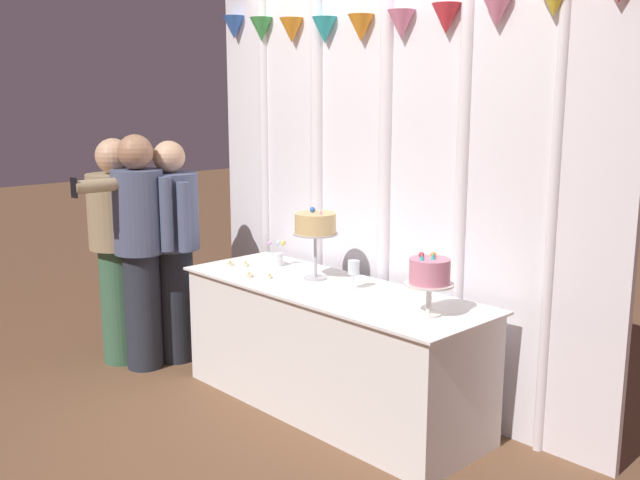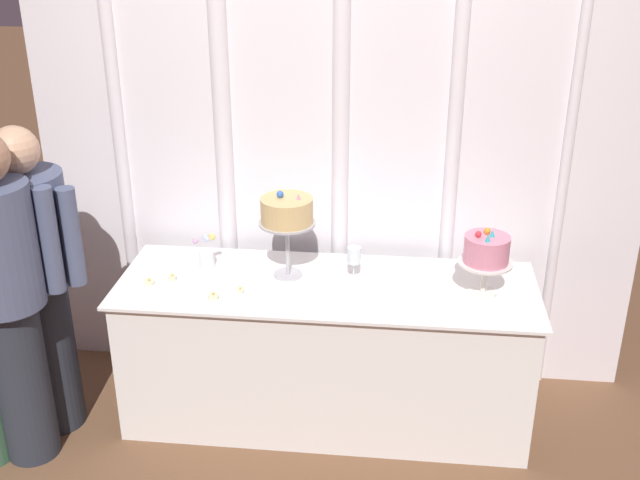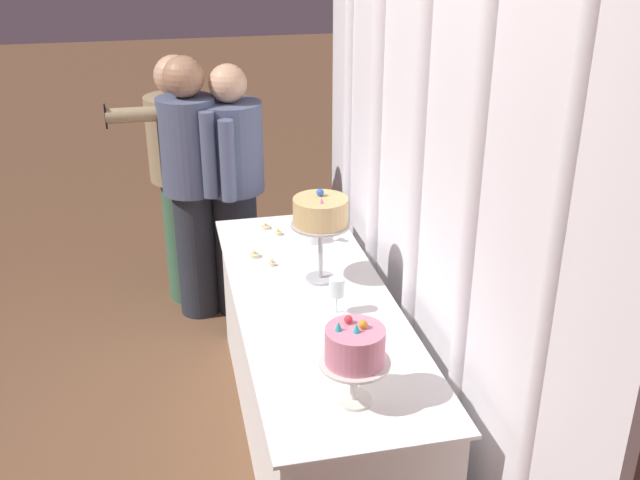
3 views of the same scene
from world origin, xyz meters
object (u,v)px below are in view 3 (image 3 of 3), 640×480
at_px(guest_girl_blue_dress, 181,174).
at_px(tealight_near_left, 278,233).
at_px(wine_glass, 337,288).
at_px(cake_display_nearright, 355,349).
at_px(tealight_near_right, 254,255).
at_px(tealight_far_left, 265,227).
at_px(tealight_far_right, 272,263).
at_px(guest_man_pink_jacket, 233,185).
at_px(cake_display_nearleft, 320,215).
at_px(guest_man_dark_suit, 191,180).
at_px(flower_vase, 313,231).
at_px(cake_table, 315,372).

bearing_deg(guest_girl_blue_dress, tealight_near_left, 28.78).
relative_size(wine_glass, guest_girl_blue_dress, 0.11).
height_order(cake_display_nearright, tealight_near_right, cake_display_nearright).
xyz_separation_m(tealight_near_left, guest_girl_blue_dress, (-0.83, -0.45, 0.08)).
bearing_deg(tealight_far_left, tealight_near_right, -17.58).
bearing_deg(tealight_near_left, wine_glass, 7.05).
height_order(tealight_far_right, guest_man_pink_jacket, guest_man_pink_jacket).
bearing_deg(wine_glass, cake_display_nearleft, 179.92).
bearing_deg(guest_girl_blue_dress, guest_man_dark_suit, 12.70).
distance_m(flower_vase, tealight_near_right, 0.34).
bearing_deg(tealight_far_right, tealight_far_left, 175.40).
height_order(cake_table, cake_display_nearleft, cake_display_nearleft).
xyz_separation_m(wine_glass, guest_man_dark_suit, (-1.47, -0.51, 0.00)).
xyz_separation_m(tealight_near_right, guest_man_pink_jacket, (-0.83, -0.01, 0.07)).
bearing_deg(flower_vase, tealight_far_left, -136.81).
relative_size(cake_display_nearright, wine_glass, 1.96).
height_order(tealight_near_left, tealight_far_right, tealight_near_left).
height_order(guest_man_dark_suit, guest_girl_blue_dress, guest_man_dark_suit).
bearing_deg(tealight_far_left, guest_man_pink_jacket, -167.07).
xyz_separation_m(cake_display_nearright, guest_man_dark_suit, (-2.07, -0.43, -0.09)).
xyz_separation_m(cake_display_nearleft, guest_man_dark_suit, (-1.15, -0.51, -0.20)).
relative_size(flower_vase, tealight_near_left, 4.25).
bearing_deg(tealight_near_left, cake_display_nearright, 0.83).
xyz_separation_m(wine_glass, tealight_near_right, (-0.62, -0.26, -0.11)).
relative_size(tealight_near_right, tealight_far_right, 1.37).
bearing_deg(tealight_near_right, tealight_near_left, 146.28).
distance_m(cake_display_nearleft, tealight_near_right, 0.51).
distance_m(cake_table, tealight_far_right, 0.56).
height_order(flower_vase, tealight_near_left, flower_vase).
bearing_deg(tealight_far_left, guest_man_dark_suit, -145.57).
height_order(tealight_far_left, tealight_near_right, tealight_near_right).
height_order(tealight_far_left, tealight_near_left, tealight_near_left).
xyz_separation_m(cake_display_nearleft, tealight_far_left, (-0.64, -0.16, -0.31)).
relative_size(cake_display_nearright, guest_man_dark_suit, 0.21).
height_order(wine_glass, flower_vase, flower_vase).
bearing_deg(tealight_far_left, cake_table, 6.21).
bearing_deg(guest_man_dark_suit, cake_display_nearright, 11.65).
xyz_separation_m(cake_table, tealight_far_left, (-0.83, -0.09, 0.38)).
bearing_deg(guest_girl_blue_dress, wine_glass, 18.39).
bearing_deg(guest_man_pink_jacket, flower_vase, 24.30).
xyz_separation_m(cake_table, flower_vase, (-0.60, 0.12, 0.43)).
height_order(cake_display_nearright, tealight_far_left, cake_display_nearright).
distance_m(tealight_near_left, tealight_near_right, 0.28).
distance_m(wine_glass, guest_man_dark_suit, 1.55).
relative_size(wine_glass, tealight_far_right, 4.52).
relative_size(flower_vase, tealight_far_right, 4.64).
bearing_deg(cake_table, cake_display_nearleft, 160.44).
height_order(cake_display_nearleft, tealight_near_right, cake_display_nearleft).
distance_m(cake_display_nearright, tealight_far_right, 1.13).
bearing_deg(guest_man_pink_jacket, cake_table, 8.76).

